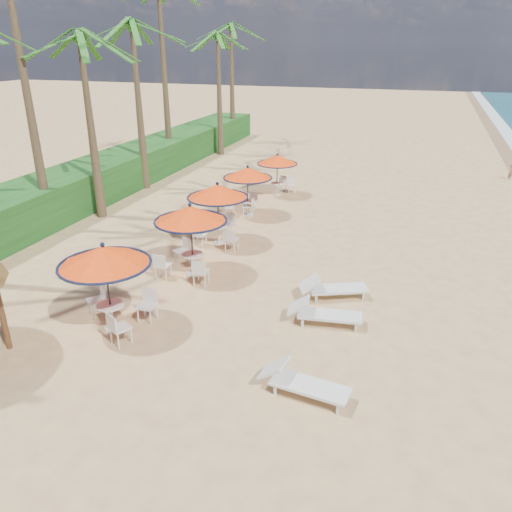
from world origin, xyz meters
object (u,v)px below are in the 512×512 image
(station_0, at_px, (107,266))
(lounger_near, at_px, (301,382))
(lounger_mid, at_px, (322,313))
(station_3, at_px, (247,179))
(station_4, at_px, (279,164))
(lounger_far, at_px, (331,288))
(station_2, at_px, (218,199))
(station_1, at_px, (189,223))

(station_0, height_order, lounger_near, station_0)
(lounger_mid, bearing_deg, station_3, 113.99)
(station_3, height_order, lounger_mid, station_3)
(station_4, distance_m, lounger_far, 11.78)
(station_2, relative_size, lounger_near, 1.16)
(station_2, xyz_separation_m, lounger_mid, (5.20, -4.88, -1.49))
(lounger_far, bearing_deg, lounger_near, -111.79)
(station_3, bearing_deg, lounger_far, -52.82)
(station_1, relative_size, station_2, 1.03)
(station_0, height_order, station_3, station_0)
(station_2, distance_m, lounger_far, 6.26)
(station_4, bearing_deg, station_0, -92.74)
(station_3, bearing_deg, lounger_mid, -58.32)
(station_1, distance_m, lounger_near, 7.44)
(lounger_far, bearing_deg, station_1, 153.40)
(lounger_far, bearing_deg, station_4, 90.05)
(station_2, bearing_deg, station_1, -86.26)
(station_0, relative_size, station_2, 1.04)
(station_3, height_order, station_4, station_3)
(station_0, relative_size, station_3, 1.11)
(station_2, relative_size, lounger_mid, 1.15)
(station_1, bearing_deg, lounger_mid, -20.39)
(station_2, height_order, lounger_near, station_2)
(lounger_mid, bearing_deg, station_4, 103.86)
(station_3, distance_m, station_4, 3.76)
(lounger_near, bearing_deg, station_3, 122.12)
(lounger_near, bearing_deg, lounger_far, 99.82)
(station_3, height_order, lounger_near, station_3)
(station_1, xyz_separation_m, station_4, (0.13, 10.47, -0.28))
(station_3, height_order, lounger_far, station_3)
(station_0, height_order, station_4, station_0)
(station_0, bearing_deg, station_3, 88.63)
(station_3, relative_size, lounger_far, 1.05)
(station_4, relative_size, lounger_far, 0.99)
(station_1, bearing_deg, station_4, 89.29)
(station_2, bearing_deg, lounger_near, -56.60)
(station_1, bearing_deg, station_2, 93.74)
(lounger_mid, bearing_deg, station_0, -167.16)
(station_2, bearing_deg, station_4, 87.48)
(station_0, xyz_separation_m, lounger_mid, (5.56, 2.08, -1.56))
(station_3, distance_m, lounger_mid, 10.19)
(lounger_far, bearing_deg, station_3, 102.90)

